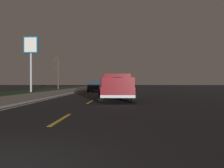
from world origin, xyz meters
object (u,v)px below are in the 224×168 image
(bare_tree_far, at_px, (58,73))
(pickup_truck, at_px, (118,86))
(sedan_black, at_px, (96,86))
(gas_price_sign, at_px, (31,50))
(sedan_blue, at_px, (101,85))

(bare_tree_far, bearing_deg, pickup_truck, -154.43)
(sedan_black, relative_size, gas_price_sign, 0.61)
(sedan_blue, xyz_separation_m, bare_tree_far, (2.36, 8.54, 2.36))
(pickup_truck, relative_size, sedan_blue, 1.24)
(sedan_black, distance_m, gas_price_sign, 9.72)
(sedan_blue, height_order, bare_tree_far, bare_tree_far)
(pickup_truck, distance_m, gas_price_sign, 17.24)
(pickup_truck, relative_size, sedan_black, 1.24)
(pickup_truck, height_order, gas_price_sign, gas_price_sign)
(pickup_truck, xyz_separation_m, bare_tree_far, (25.11, 12.01, 2.16))
(sedan_blue, relative_size, gas_price_sign, 0.61)
(pickup_truck, distance_m, bare_tree_far, 27.92)
(sedan_blue, bearing_deg, bare_tree_far, 74.53)
(sedan_blue, distance_m, sedan_black, 8.48)
(pickup_truck, bearing_deg, sedan_black, 12.88)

